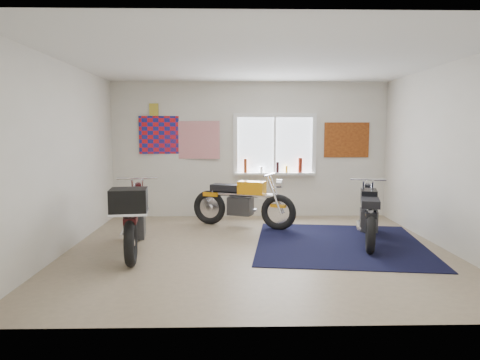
{
  "coord_description": "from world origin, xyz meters",
  "views": [
    {
      "loc": [
        -0.39,
        -6.1,
        1.71
      ],
      "look_at": [
        -0.24,
        0.4,
        0.98
      ],
      "focal_mm": 32.0,
      "sensor_mm": 36.0,
      "label": 1
    }
  ],
  "objects_px": {
    "maroon_tourer": "(134,217)",
    "yellow_triumph": "(242,203)",
    "navy_rug": "(340,243)",
    "black_chrome_bike": "(368,216)"
  },
  "relations": [
    {
      "from": "maroon_tourer",
      "to": "yellow_triumph",
      "type": "bearing_deg",
      "value": -49.49
    },
    {
      "from": "navy_rug",
      "to": "yellow_triumph",
      "type": "bearing_deg",
      "value": 139.95
    },
    {
      "from": "navy_rug",
      "to": "maroon_tourer",
      "type": "bearing_deg",
      "value": -170.44
    },
    {
      "from": "black_chrome_bike",
      "to": "maroon_tourer",
      "type": "distance_m",
      "value": 3.53
    },
    {
      "from": "navy_rug",
      "to": "black_chrome_bike",
      "type": "relative_size",
      "value": 1.43
    },
    {
      "from": "yellow_triumph",
      "to": "black_chrome_bike",
      "type": "distance_m",
      "value": 2.24
    },
    {
      "from": "navy_rug",
      "to": "maroon_tourer",
      "type": "height_order",
      "value": "maroon_tourer"
    },
    {
      "from": "yellow_triumph",
      "to": "black_chrome_bike",
      "type": "height_order",
      "value": "yellow_triumph"
    },
    {
      "from": "navy_rug",
      "to": "yellow_triumph",
      "type": "distance_m",
      "value": 1.95
    },
    {
      "from": "black_chrome_bike",
      "to": "maroon_tourer",
      "type": "relative_size",
      "value": 0.9
    }
  ]
}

